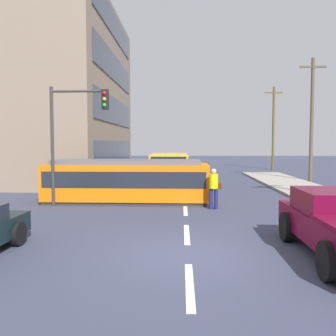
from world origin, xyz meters
TOP-DOWN VIEW (x-y plane):
  - ground_plane at (0.00, 10.00)m, footprint 120.00×120.00m
  - lane_stripe_0 at (0.00, -2.00)m, footprint 0.16×2.40m
  - lane_stripe_1 at (0.00, 2.00)m, footprint 0.16×2.40m
  - lane_stripe_2 at (0.00, 6.00)m, footprint 0.16×2.40m
  - lane_stripe_3 at (0.00, 14.03)m, footprint 0.16×2.40m
  - lane_stripe_4 at (0.00, 20.03)m, footprint 0.16×2.40m
  - corner_building at (-13.32, 19.43)m, footprint 16.28×16.90m
  - streetcar_tram at (-2.65, 8.03)m, footprint 7.42×2.60m
  - city_bus at (-1.04, 17.26)m, footprint 2.64×5.87m
  - pedestrian_crossing at (1.16, 6.29)m, footprint 0.51×0.36m
  - traffic_light_mast at (-4.73, 6.77)m, footprint 2.50×0.33m
  - utility_pole_mid at (8.81, 17.20)m, footprint 1.80×0.24m
  - utility_pole_far at (9.09, 29.07)m, footprint 1.80×0.24m

SIDE VIEW (x-z plane):
  - ground_plane at x=0.00m, z-range 0.00..0.00m
  - lane_stripe_0 at x=0.00m, z-range 0.00..0.01m
  - lane_stripe_1 at x=0.00m, z-range 0.00..0.01m
  - lane_stripe_2 at x=0.00m, z-range 0.00..0.01m
  - lane_stripe_3 at x=0.00m, z-range 0.00..0.01m
  - lane_stripe_4 at x=0.00m, z-range 0.00..0.01m
  - pedestrian_crossing at x=1.16m, z-range 0.11..1.78m
  - streetcar_tram at x=-2.65m, z-range 0.03..1.98m
  - city_bus at x=-1.04m, z-range 0.14..2.08m
  - traffic_light_mast at x=-4.73m, z-range 1.00..6.10m
  - utility_pole_far at x=9.09m, z-range 0.18..8.53m
  - utility_pole_mid at x=8.81m, z-range 0.18..8.70m
  - corner_building at x=-13.32m, z-range 0.00..12.80m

